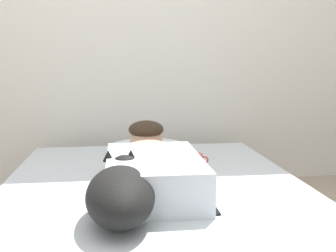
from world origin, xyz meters
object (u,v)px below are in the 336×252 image
object	(u,v)px
person_lying	(151,165)
coffee_cup	(195,160)
pillow	(147,147)
cell_phone	(209,209)
dog	(121,192)
bed	(156,221)

from	to	relation	value
person_lying	coffee_cup	bearing A→B (deg)	49.46
pillow	cell_phone	xyz separation A→B (m)	(0.18, -1.00, -0.05)
coffee_cup	cell_phone	xyz separation A→B (m)	(-0.08, -0.69, -0.03)
cell_phone	pillow	bearing A→B (deg)	100.18
dog	cell_phone	xyz separation A→B (m)	(0.36, 0.04, -0.10)
bed	person_lying	size ratio (longest dim) A/B	2.27
coffee_cup	bed	bearing A→B (deg)	-126.07
pillow	cell_phone	distance (m)	1.02
pillow	person_lying	distance (m)	0.65
bed	pillow	distance (m)	0.72
dog	cell_phone	size ratio (longest dim) A/B	4.11
pillow	coffee_cup	world-z (taller)	pillow
coffee_cup	pillow	bearing A→B (deg)	129.25
bed	coffee_cup	xyz separation A→B (m)	(0.27, 0.37, 0.21)
bed	coffee_cup	world-z (taller)	coffee_cup
dog	cell_phone	bearing A→B (deg)	5.78
pillow	dog	bearing A→B (deg)	-99.60
person_lying	dog	xyz separation A→B (m)	(-0.15, -0.39, -0.00)
pillow	coffee_cup	distance (m)	0.41
dog	coffee_cup	distance (m)	0.84
dog	coffee_cup	bearing A→B (deg)	59.05
bed	pillow	bearing A→B (deg)	89.21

